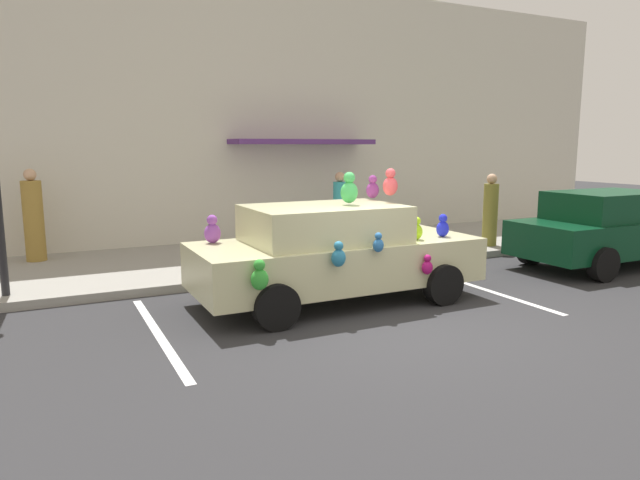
{
  "coord_description": "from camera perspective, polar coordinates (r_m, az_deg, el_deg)",
  "views": [
    {
      "loc": [
        -4.22,
        -6.34,
        2.45
      ],
      "look_at": [
        -0.1,
        1.99,
        0.9
      ],
      "focal_mm": 31.78,
      "sensor_mm": 36.0,
      "label": 1
    }
  ],
  "objects": [
    {
      "name": "sidewalk",
      "position": [
        12.33,
        -5.8,
        -1.69
      ],
      "size": [
        24.0,
        4.0,
        0.15
      ],
      "primitive_type": "cube",
      "color": "gray",
      "rests_on": "ground"
    },
    {
      "name": "teddy_bear_on_sidewalk",
      "position": [
        11.71,
        4.62,
        -0.28
      ],
      "size": [
        0.37,
        0.31,
        0.7
      ],
      "color": "beige",
      "rests_on": "sidewalk"
    },
    {
      "name": "plush_covered_car",
      "position": [
        8.89,
        1.42,
        -1.21
      ],
      "size": [
        4.51,
        2.11,
        2.09
      ],
      "color": "beige",
      "rests_on": "ground"
    },
    {
      "name": "pedestrian_by_lamp",
      "position": [
        13.84,
        2.0,
        3.18
      ],
      "size": [
        0.33,
        0.33,
        1.68
      ],
      "color": "teal",
      "rests_on": "sidewalk"
    },
    {
      "name": "parked_sedan_behind",
      "position": [
        12.97,
        27.28,
        1.05
      ],
      "size": [
        4.38,
        1.92,
        1.54
      ],
      "color": "#0A381E",
      "rests_on": "ground"
    },
    {
      "name": "parking_stripe_front",
      "position": [
        10.27,
        15.86,
        -4.68
      ],
      "size": [
        0.12,
        3.6,
        0.01
      ],
      "primitive_type": "cube",
      "color": "silver",
      "rests_on": "ground"
    },
    {
      "name": "pedestrian_near_shopfront",
      "position": [
        13.71,
        16.77,
        2.69
      ],
      "size": [
        0.34,
        0.34,
        1.67
      ],
      "color": "olive",
      "rests_on": "sidewalk"
    },
    {
      "name": "pedestrian_walking_past",
      "position": [
        12.72,
        -26.89,
        1.93
      ],
      "size": [
        0.38,
        0.38,
        1.86
      ],
      "color": "olive",
      "rests_on": "sidewalk"
    },
    {
      "name": "ground_plane",
      "position": [
        8.0,
        7.05,
        -8.42
      ],
      "size": [
        60.0,
        60.0,
        0.0
      ],
      "primitive_type": "plane",
      "color": "#2D2D30"
    },
    {
      "name": "storefront_building",
      "position": [
        14.16,
        -9.08,
        12.36
      ],
      "size": [
        24.0,
        1.25,
        6.4
      ],
      "color": "beige",
      "rests_on": "ground"
    },
    {
      "name": "parking_stripe_rear",
      "position": [
        7.84,
        -15.98,
        -9.09
      ],
      "size": [
        0.12,
        3.6,
        0.01
      ],
      "primitive_type": "cube",
      "color": "silver",
      "rests_on": "ground"
    }
  ]
}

